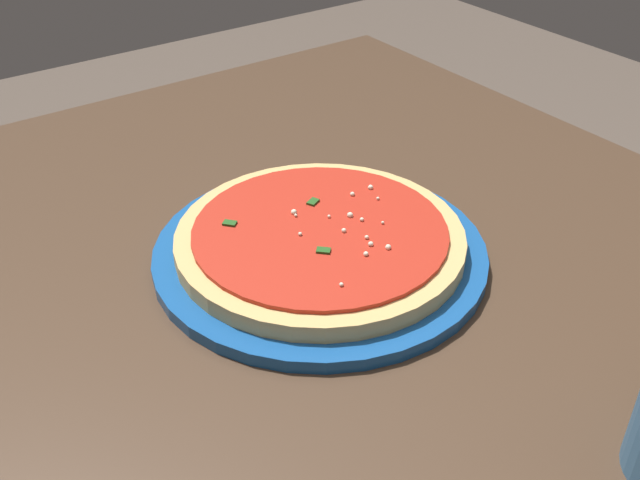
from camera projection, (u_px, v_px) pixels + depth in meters
name	position (u px, v px, depth m)	size (l,w,h in m)	color
restaurant_table	(276.00, 366.00, 0.77)	(0.91, 0.85, 0.72)	black
serving_plate	(320.00, 253.00, 0.69)	(0.30, 0.30, 0.01)	#195199
pizza	(320.00, 238.00, 0.68)	(0.26, 0.26, 0.02)	#DBB26B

